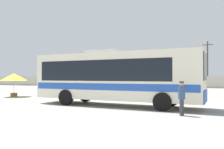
# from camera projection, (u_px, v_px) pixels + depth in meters

# --- Properties ---
(ground_plane) EXTENTS (300.00, 300.00, 0.00)m
(ground_plane) POSITION_uv_depth(u_px,v_px,m) (143.00, 94.00, 25.37)
(ground_plane) COLOR gray
(perimeter_wall) EXTENTS (80.00, 0.30, 2.04)m
(perimeter_wall) POSITION_uv_depth(u_px,v_px,m) (163.00, 82.00, 42.28)
(perimeter_wall) COLOR #B2AD9E
(perimeter_wall) RESTS_ON ground_plane
(coach_bus_cream_blue) EXTENTS (11.35, 3.82, 3.67)m
(coach_bus_cream_blue) POSITION_uv_depth(u_px,v_px,m) (113.00, 76.00, 15.70)
(coach_bus_cream_blue) COLOR silver
(coach_bus_cream_blue) RESTS_ON ground_plane
(attendant_by_bus_door) EXTENTS (0.42, 0.42, 1.67)m
(attendant_by_bus_door) POSITION_uv_depth(u_px,v_px,m) (182.00, 96.00, 11.57)
(attendant_by_bus_door) COLOR #38383D
(attendant_by_bus_door) RESTS_ON ground_plane
(vendor_umbrella_near_gate_yellow) EXTENTS (2.47, 2.47, 2.22)m
(vendor_umbrella_near_gate_yellow) POSITION_uv_depth(u_px,v_px,m) (14.00, 77.00, 22.59)
(vendor_umbrella_near_gate_yellow) COLOR gray
(vendor_umbrella_near_gate_yellow) RESTS_ON ground_plane
(parked_car_leftmost_black) EXTENTS (4.50, 2.25, 1.55)m
(parked_car_leftmost_black) POSITION_uv_depth(u_px,v_px,m) (111.00, 83.00, 42.46)
(parked_car_leftmost_black) COLOR black
(parked_car_leftmost_black) RESTS_ON ground_plane
(parked_car_second_silver) EXTENTS (4.26, 2.04, 1.50)m
(parked_car_second_silver) POSITION_uv_depth(u_px,v_px,m) (146.00, 83.00, 40.45)
(parked_car_second_silver) COLOR #B7BABF
(parked_car_second_silver) RESTS_ON ground_plane
(utility_pole_near) EXTENTS (1.79, 0.47, 8.31)m
(utility_pole_near) POSITION_uv_depth(u_px,v_px,m) (208.00, 63.00, 42.82)
(utility_pole_near) COLOR #4C3823
(utility_pole_near) RESTS_ON ground_plane
(roadside_tree_left) EXTENTS (4.56, 4.56, 5.85)m
(roadside_tree_left) POSITION_uv_depth(u_px,v_px,m) (109.00, 68.00, 51.28)
(roadside_tree_left) COLOR brown
(roadside_tree_left) RESTS_ON ground_plane
(roadside_tree_midleft) EXTENTS (3.85, 3.85, 6.07)m
(roadside_tree_midleft) POSITION_uv_depth(u_px,v_px,m) (139.00, 65.00, 50.61)
(roadside_tree_midleft) COLOR brown
(roadside_tree_midleft) RESTS_ON ground_plane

